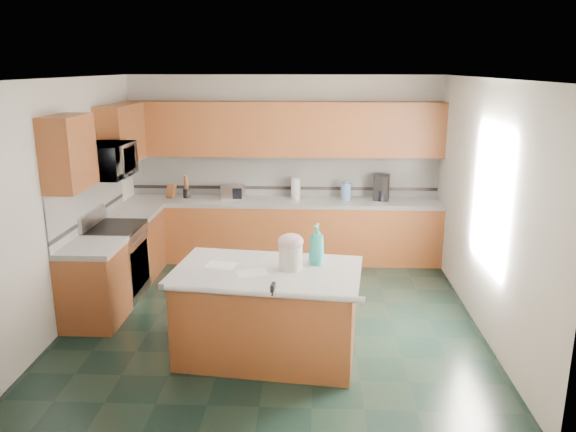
{
  "coord_description": "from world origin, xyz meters",
  "views": [
    {
      "loc": [
        0.44,
        -5.99,
        2.83
      ],
      "look_at": [
        0.15,
        0.35,
        1.12
      ],
      "focal_mm": 35.0,
      "sensor_mm": 36.0,
      "label": 1
    }
  ],
  "objects_px": {
    "toaster_oven": "(232,192)",
    "island_top": "(267,272)",
    "soap_bottle_island": "(317,244)",
    "knife_block": "(171,191)",
    "coffee_maker": "(381,187)",
    "island_base": "(268,316)",
    "treat_jar": "(291,257)"
  },
  "relations": [
    {
      "from": "island_top",
      "to": "knife_block",
      "type": "height_order",
      "value": "knife_block"
    },
    {
      "from": "island_top",
      "to": "soap_bottle_island",
      "type": "height_order",
      "value": "soap_bottle_island"
    },
    {
      "from": "soap_bottle_island",
      "to": "knife_block",
      "type": "xyz_separation_m",
      "value": [
        -2.15,
        2.78,
        -0.11
      ]
    },
    {
      "from": "island_base",
      "to": "treat_jar",
      "type": "distance_m",
      "value": 0.65
    },
    {
      "from": "soap_bottle_island",
      "to": "island_top",
      "type": "bearing_deg",
      "value": -139.43
    },
    {
      "from": "knife_block",
      "to": "coffee_maker",
      "type": "relative_size",
      "value": 0.54
    },
    {
      "from": "toaster_oven",
      "to": "island_top",
      "type": "bearing_deg",
      "value": -85.96
    },
    {
      "from": "treat_jar",
      "to": "toaster_oven",
      "type": "relative_size",
      "value": 0.69
    },
    {
      "from": "knife_block",
      "to": "coffee_maker",
      "type": "xyz_separation_m",
      "value": [
        3.1,
        0.03,
        0.08
      ]
    },
    {
      "from": "coffee_maker",
      "to": "toaster_oven",
      "type": "bearing_deg",
      "value": -167.16
    },
    {
      "from": "knife_block",
      "to": "toaster_oven",
      "type": "xyz_separation_m",
      "value": [
        0.91,
        0.0,
        -0.0
      ]
    },
    {
      "from": "toaster_oven",
      "to": "treat_jar",
      "type": "bearing_deg",
      "value": -81.75
    },
    {
      "from": "island_top",
      "to": "toaster_oven",
      "type": "bearing_deg",
      "value": 110.97
    },
    {
      "from": "island_top",
      "to": "knife_block",
      "type": "distance_m",
      "value": 3.39
    },
    {
      "from": "island_base",
      "to": "knife_block",
      "type": "distance_m",
      "value": 3.44
    },
    {
      "from": "island_base",
      "to": "coffee_maker",
      "type": "height_order",
      "value": "coffee_maker"
    },
    {
      "from": "island_top",
      "to": "soap_bottle_island",
      "type": "bearing_deg",
      "value": 25.92
    },
    {
      "from": "island_top",
      "to": "coffee_maker",
      "type": "distance_m",
      "value": 3.31
    },
    {
      "from": "island_top",
      "to": "toaster_oven",
      "type": "height_order",
      "value": "toaster_oven"
    },
    {
      "from": "island_top",
      "to": "coffee_maker",
      "type": "xyz_separation_m",
      "value": [
        1.43,
        2.98,
        0.21
      ]
    },
    {
      "from": "soap_bottle_island",
      "to": "toaster_oven",
      "type": "xyz_separation_m",
      "value": [
        -1.23,
        2.78,
        -0.11
      ]
    },
    {
      "from": "island_base",
      "to": "treat_jar",
      "type": "relative_size",
      "value": 7.09
    },
    {
      "from": "knife_block",
      "to": "coffee_maker",
      "type": "bearing_deg",
      "value": 12.97
    },
    {
      "from": "toaster_oven",
      "to": "coffee_maker",
      "type": "bearing_deg",
      "value": -9.53
    },
    {
      "from": "island_base",
      "to": "knife_block",
      "type": "bearing_deg",
      "value": 126.12
    },
    {
      "from": "treat_jar",
      "to": "soap_bottle_island",
      "type": "height_order",
      "value": "soap_bottle_island"
    },
    {
      "from": "island_top",
      "to": "coffee_maker",
      "type": "relative_size",
      "value": 4.87
    },
    {
      "from": "knife_block",
      "to": "toaster_oven",
      "type": "bearing_deg",
      "value": 12.41
    },
    {
      "from": "island_base",
      "to": "toaster_oven",
      "type": "height_order",
      "value": "toaster_oven"
    },
    {
      "from": "island_top",
      "to": "treat_jar",
      "type": "height_order",
      "value": "treat_jar"
    },
    {
      "from": "treat_jar",
      "to": "knife_block",
      "type": "relative_size",
      "value": 1.2
    },
    {
      "from": "treat_jar",
      "to": "toaster_oven",
      "type": "bearing_deg",
      "value": 86.76
    }
  ]
}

